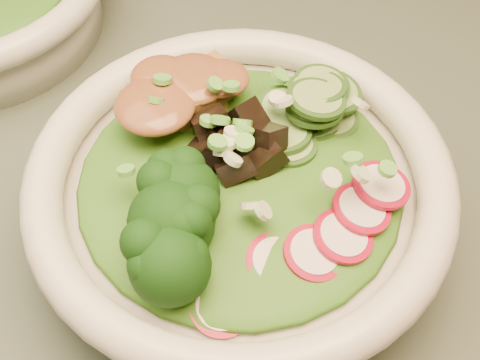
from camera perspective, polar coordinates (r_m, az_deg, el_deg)
dining_table at (r=0.64m, az=2.79°, el=-2.60°), size 1.20×0.80×0.75m
salad_bowl at (r=0.45m, az=-0.00°, el=-1.57°), size 0.28×0.28×0.08m
lettuce_bed at (r=0.43m, az=-0.00°, el=0.08°), size 0.21×0.21×0.03m
broccoli_florets at (r=0.40m, az=-6.69°, el=-3.77°), size 0.10×0.09×0.05m
radish_slices at (r=0.41m, az=7.06°, el=-5.00°), size 0.12×0.07×0.02m
cucumber_slices at (r=0.46m, az=6.40°, el=5.61°), size 0.09×0.09×0.04m
mushroom_heap at (r=0.43m, az=-1.16°, el=2.28°), size 0.09×0.09×0.04m
tofu_cubes at (r=0.46m, az=-5.52°, el=5.97°), size 0.11×0.09×0.04m
peanut_sauce at (r=0.45m, az=-5.65°, el=7.15°), size 0.07×0.06×0.02m
scallion_garnish at (r=0.41m, az=-0.00°, el=2.21°), size 0.20×0.20×0.03m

